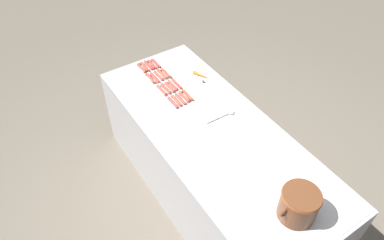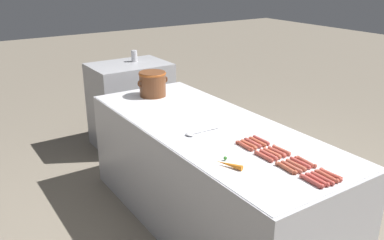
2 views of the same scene
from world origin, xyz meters
TOP-DOWN VIEW (x-y plane):
  - ground_plane at (0.00, 0.00)m, footprint 20.00×20.00m
  - griddle_counter at (0.00, 0.00)m, footprint 0.91×2.29m
  - hot_dog_0 at (-0.05, -1.00)m, footprint 0.03×0.16m
  - hot_dog_1 at (-0.05, -0.81)m, footprint 0.03×0.16m
  - hot_dog_2 at (-0.05, -0.63)m, footprint 0.03×0.16m
  - hot_dog_3 at (-0.05, -0.45)m, footprint 0.03×0.16m
  - hot_dog_4 at (-0.01, -1.00)m, footprint 0.03×0.16m
  - hot_dog_5 at (-0.01, -0.82)m, footprint 0.03×0.16m
  - hot_dog_6 at (-0.01, -0.63)m, footprint 0.03×0.16m
  - hot_dog_7 at (-0.01, -0.45)m, footprint 0.03×0.16m
  - hot_dog_8 at (0.02, -1.01)m, footprint 0.03×0.16m
  - hot_dog_9 at (0.02, -0.82)m, footprint 0.03×0.16m
  - hot_dog_10 at (0.02, -0.62)m, footprint 0.03×0.16m
  - hot_dog_11 at (0.03, -0.44)m, footprint 0.03×0.16m
  - hot_dog_12 at (0.06, -1.01)m, footprint 0.03×0.16m
  - hot_dog_13 at (0.07, -0.81)m, footprint 0.03×0.16m
  - hot_dog_14 at (0.06, -0.63)m, footprint 0.03×0.16m
  - hot_dog_15 at (0.07, -0.44)m, footprint 0.03×0.16m
  - hot_dog_16 at (0.10, -1.01)m, footprint 0.03×0.16m
  - hot_dog_17 at (0.10, -0.82)m, footprint 0.04×0.16m
  - hot_dog_18 at (0.10, -0.63)m, footprint 0.03×0.16m
  - hot_dog_19 at (0.10, -0.44)m, footprint 0.03×0.16m
  - bean_pot at (0.00, 0.86)m, footprint 0.30×0.24m
  - serving_spoon at (-0.19, -0.09)m, footprint 0.27×0.07m
  - carrot at (-0.30, -0.60)m, footprint 0.10×0.17m

SIDE VIEW (x-z plane):
  - ground_plane at x=0.00m, z-range 0.00..0.00m
  - griddle_counter at x=0.00m, z-range 0.00..0.83m
  - serving_spoon at x=-0.19m, z-range 0.83..0.85m
  - hot_dog_0 at x=-0.05m, z-range 0.83..0.86m
  - hot_dog_1 at x=-0.05m, z-range 0.83..0.86m
  - hot_dog_2 at x=-0.05m, z-range 0.83..0.86m
  - hot_dog_3 at x=-0.05m, z-range 0.83..0.86m
  - hot_dog_4 at x=-0.01m, z-range 0.83..0.86m
  - hot_dog_5 at x=-0.01m, z-range 0.83..0.86m
  - hot_dog_6 at x=-0.01m, z-range 0.83..0.86m
  - hot_dog_7 at x=-0.01m, z-range 0.83..0.86m
  - hot_dog_8 at x=0.02m, z-range 0.83..0.86m
  - hot_dog_9 at x=0.02m, z-range 0.83..0.86m
  - hot_dog_10 at x=0.02m, z-range 0.83..0.86m
  - hot_dog_11 at x=0.03m, z-range 0.83..0.86m
  - hot_dog_12 at x=0.06m, z-range 0.83..0.86m
  - hot_dog_13 at x=0.07m, z-range 0.83..0.86m
  - hot_dog_14 at x=0.06m, z-range 0.83..0.86m
  - hot_dog_15 at x=0.07m, z-range 0.83..0.86m
  - hot_dog_16 at x=0.10m, z-range 0.83..0.86m
  - hot_dog_17 at x=0.10m, z-range 0.83..0.86m
  - hot_dog_18 at x=0.10m, z-range 0.83..0.86m
  - hot_dog_19 at x=0.10m, z-range 0.83..0.86m
  - carrot at x=-0.30m, z-range 0.83..0.87m
  - bean_pot at x=0.00m, z-range 0.85..1.06m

